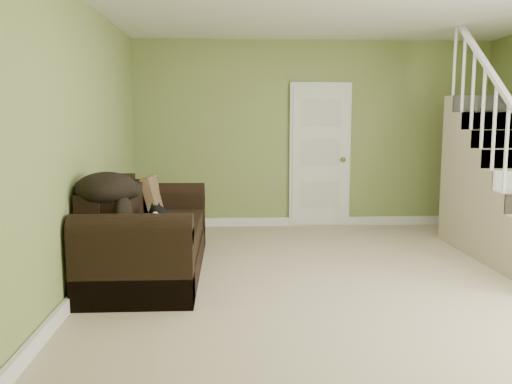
{
  "coord_description": "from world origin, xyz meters",
  "views": [
    {
      "loc": [
        -1.18,
        -4.86,
        1.54
      ],
      "look_at": [
        -0.92,
        0.35,
        0.82
      ],
      "focal_mm": 38.0,
      "sensor_mm": 36.0,
      "label": 1
    }
  ],
  "objects": [
    {
      "name": "floor",
      "position": [
        0.0,
        0.0,
        0.0
      ],
      "size": [
        5.0,
        5.5,
        0.01
      ],
      "primitive_type": "cube",
      "color": "tan",
      "rests_on": "ground"
    },
    {
      "name": "wall_back",
      "position": [
        0.0,
        2.75,
        1.3
      ],
      "size": [
        5.0,
        0.04,
        2.6
      ],
      "primitive_type": "cube",
      "color": "olive",
      "rests_on": "floor"
    },
    {
      "name": "wall_left",
      "position": [
        -2.5,
        0.0,
        1.3
      ],
      "size": [
        0.04,
        5.5,
        2.6
      ],
      "primitive_type": "cube",
      "color": "olive",
      "rests_on": "floor"
    },
    {
      "name": "baseboard_back",
      "position": [
        0.0,
        2.72,
        0.06
      ],
      "size": [
        5.0,
        0.04,
        0.12
      ],
      "primitive_type": "cube",
      "color": "white",
      "rests_on": "floor"
    },
    {
      "name": "baseboard_left",
      "position": [
        -2.47,
        0.0,
        0.06
      ],
      "size": [
        0.04,
        5.5,
        0.12
      ],
      "primitive_type": "cube",
      "color": "white",
      "rests_on": "floor"
    },
    {
      "name": "door",
      "position": [
        0.1,
        2.71,
        1.01
      ],
      "size": [
        0.86,
        0.12,
        2.02
      ],
      "color": "white",
      "rests_on": "floor"
    },
    {
      "name": "sofa",
      "position": [
        -2.02,
        0.47,
        0.35
      ],
      "size": [
        0.99,
        2.29,
        0.91
      ],
      "color": "black",
      "rests_on": "floor"
    },
    {
      "name": "side_table",
      "position": [
        -2.21,
        1.68,
        0.28
      ],
      "size": [
        0.52,
        0.52,
        0.78
      ],
      "rotation": [
        0.0,
        0.0,
        0.16
      ],
      "color": "black",
      "rests_on": "floor"
    },
    {
      "name": "cat",
      "position": [
        -1.9,
        0.49,
        0.58
      ],
      "size": [
        0.24,
        0.49,
        0.24
      ],
      "rotation": [
        0.0,
        0.0,
        0.03
      ],
      "color": "black",
      "rests_on": "sofa"
    },
    {
      "name": "banana",
      "position": [
        -1.82,
        0.17,
        0.52
      ],
      "size": [
        0.11,
        0.21,
        0.06
      ],
      "primitive_type": "ellipsoid",
      "rotation": [
        0.0,
        0.0,
        0.31
      ],
      "color": "gold",
      "rests_on": "sofa"
    },
    {
      "name": "throw_pillow",
      "position": [
        -2.05,
        1.22,
        0.69
      ],
      "size": [
        0.22,
        0.4,
        0.4
      ],
      "primitive_type": "cube",
      "rotation": [
        0.0,
        -0.24,
        -0.09
      ],
      "color": "#4A2F1D",
      "rests_on": "sofa"
    },
    {
      "name": "throw_blanket",
      "position": [
        -2.25,
        -0.17,
        0.94
      ],
      "size": [
        0.63,
        0.76,
        0.27
      ],
      "primitive_type": "ellipsoid",
      "rotation": [
        0.0,
        0.0,
        -0.22
      ],
      "color": "black",
      "rests_on": "sofa"
    }
  ]
}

